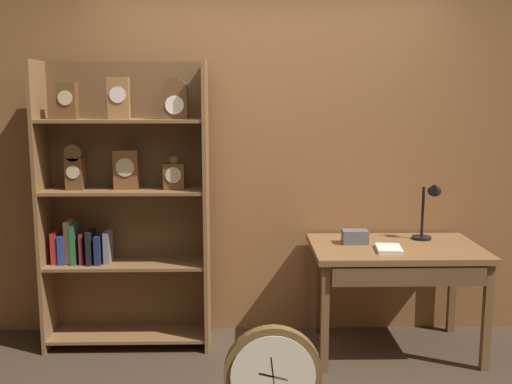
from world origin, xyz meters
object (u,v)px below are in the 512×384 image
bookshelf (123,203)px  round_clock_large (273,376)px  toolbox_small (355,237)px  desk_lamp (429,206)px  open_repair_manual (389,249)px  workbench (396,259)px

bookshelf → round_clock_large: (0.98, -1.11, -0.74)m
bookshelf → round_clock_large: bookshelf is taller
toolbox_small → desk_lamp: bearing=9.1°
open_repair_manual → workbench: bearing=59.4°
bookshelf → workbench: size_ratio=1.74×
bookshelf → desk_lamp: bookshelf is taller
bookshelf → round_clock_large: 1.66m
bookshelf → workbench: (1.86, -0.18, -0.36)m
toolbox_small → open_repair_manual: bearing=-46.2°
workbench → desk_lamp: (0.26, 0.18, 0.33)m
open_repair_manual → round_clock_large: open_repair_manual is taller
bookshelf → workbench: bearing=-5.6°
desk_lamp → round_clock_large: desk_lamp is taller
toolbox_small → open_repair_manual: size_ratio=0.79×
workbench → desk_lamp: desk_lamp is taller
desk_lamp → round_clock_large: size_ratio=0.78×
workbench → round_clock_large: bearing=-133.5°
bookshelf → toolbox_small: bookshelf is taller
open_repair_manual → round_clock_large: bearing=-127.9°
workbench → round_clock_large: 1.33m
workbench → toolbox_small: 0.31m
desk_lamp → toolbox_small: size_ratio=2.51×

